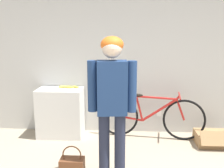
{
  "coord_description": "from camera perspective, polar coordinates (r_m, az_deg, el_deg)",
  "views": [
    {
      "loc": [
        -0.02,
        -1.84,
        1.76
      ],
      "look_at": [
        -0.19,
        1.06,
        1.18
      ],
      "focal_mm": 42.0,
      "sensor_mm": 36.0,
      "label": 1
    }
  ],
  "objects": [
    {
      "name": "bicycle",
      "position": [
        4.44,
        8.32,
        -6.98
      ],
      "size": [
        1.77,
        0.46,
        0.76
      ],
      "rotation": [
        0.0,
        0.0,
        -0.13
      ],
      "color": "black",
      "rests_on": "ground_plane"
    },
    {
      "name": "wall_back",
      "position": [
        4.51,
        3.61,
        5.5
      ],
      "size": [
        8.0,
        0.07,
        2.6
      ],
      "color": "silver",
      "rests_on": "ground_plane"
    },
    {
      "name": "side_shelf",
      "position": [
        4.56,
        -11.12,
        -6.1
      ],
      "size": [
        0.75,
        0.46,
        0.82
      ],
      "color": "white",
      "rests_on": "ground_plane"
    },
    {
      "name": "banana",
      "position": [
        4.49,
        -9.42,
        -0.61
      ],
      "size": [
        0.37,
        0.1,
        0.04
      ],
      "color": "#EAD64C",
      "rests_on": "side_shelf"
    },
    {
      "name": "person",
      "position": [
        3.0,
        0.0,
        -2.38
      ],
      "size": [
        0.56,
        0.26,
        1.71
      ],
      "rotation": [
        0.0,
        0.0,
        0.11
      ],
      "color": "#23283D",
      "rests_on": "ground_plane"
    },
    {
      "name": "handbag",
      "position": [
        3.39,
        -8.65,
        -17.44
      ],
      "size": [
        0.29,
        0.18,
        0.41
      ],
      "color": "brown",
      "rests_on": "ground_plane"
    },
    {
      "name": "cardboard_box",
      "position": [
        4.53,
        21.01,
        -10.99
      ],
      "size": [
        0.52,
        0.5,
        0.27
      ],
      "color": "#A87F51",
      "rests_on": "ground_plane"
    }
  ]
}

